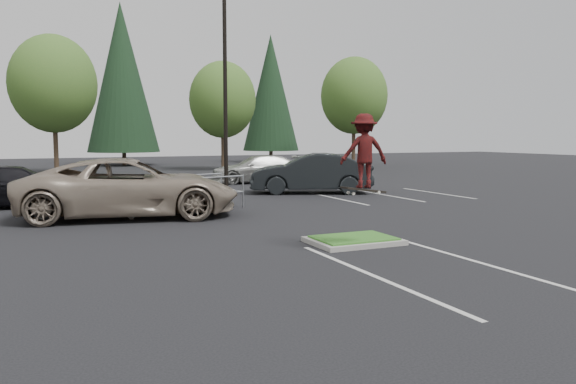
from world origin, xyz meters
name	(u,v)px	position (x,y,z in m)	size (l,w,h in m)	color
ground	(354,243)	(0.00, 0.00, 0.00)	(120.00, 120.00, 0.00)	black
grass_median	(354,240)	(0.00, 0.00, 0.08)	(2.20, 1.60, 0.16)	gray
stall_lines	(228,215)	(-1.35, 6.02, 0.00)	(22.62, 17.60, 0.01)	beige
light_pole	(225,94)	(0.50, 12.00, 4.56)	(0.70, 0.60, 10.12)	gray
decid_b	(53,87)	(-6.01, 30.53, 6.04)	(5.89, 5.89, 9.64)	#38281C
decid_c	(222,102)	(5.99, 29.83, 5.25)	(5.12, 5.12, 8.38)	#38281C
decid_d	(354,98)	(17.99, 30.33, 5.91)	(5.76, 5.76, 9.43)	#38281C
conif_b	(122,78)	(0.00, 40.50, 7.85)	(6.38, 6.38, 14.50)	#38281C
conif_c	(271,93)	(14.00, 39.50, 6.85)	(5.50, 5.50, 12.50)	#38281C
cart_corral	(169,189)	(-2.99, 7.87, 0.79)	(4.69, 2.65, 1.26)	#93979B
skateboarder	(364,151)	(-0.35, -1.00, 2.35)	(1.22, 0.86, 1.85)	black
car_l_tan	(129,188)	(-4.50, 7.00, 0.99)	(3.27, 7.10, 1.97)	gray
car_l_black	(16,186)	(-8.00, 11.50, 0.79)	(2.21, 5.43, 1.58)	black
car_r_charc	(311,173)	(4.50, 11.50, 0.94)	(1.98, 5.68, 1.87)	black
car_far_silver	(258,169)	(4.36, 18.00, 0.78)	(2.20, 5.40, 1.57)	#B0B0AB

